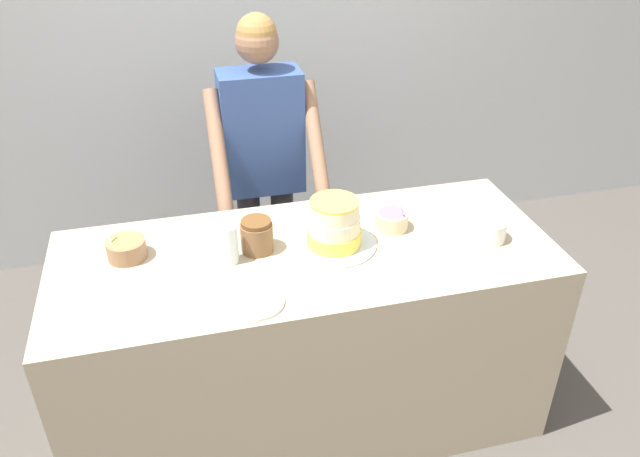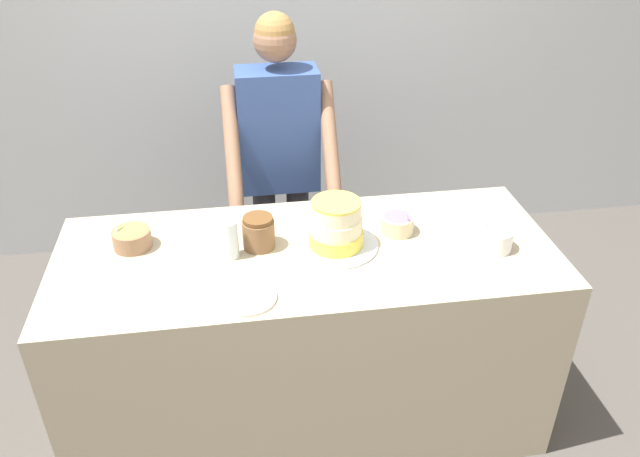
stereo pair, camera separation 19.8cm
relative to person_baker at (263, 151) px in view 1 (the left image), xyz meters
The scene contains 10 objects.
wall_back 0.89m from the person_baker, 87.74° to the left, with size 10.00×0.05×2.60m.
counter 0.93m from the person_baker, 87.55° to the right, with size 1.95×0.79×0.89m.
person_baker is the anchor object (origin of this frame).
cake 0.76m from the person_baker, 78.69° to the right, with size 0.34×0.34×0.20m.
frosting_bowl_white 1.14m from the person_baker, 48.47° to the right, with size 0.13×0.13×0.15m.
frosting_bowl_olive 0.90m from the person_baker, 135.07° to the right, with size 0.15×0.15×0.14m.
frosting_bowl_purple 0.80m from the person_baker, 58.66° to the right, with size 0.13×0.13×0.14m.
drinking_glass 0.80m from the person_baker, 108.77° to the right, with size 0.06×0.06×0.15m.
ceramic_plate 1.06m from the person_baker, 101.66° to the right, with size 0.21×0.21×0.01m.
stoneware_jar 0.72m from the person_baker, 101.79° to the right, with size 0.13×0.13×0.13m.
Camera 1 is at (-0.44, -1.57, 2.22)m, focal length 35.00 mm.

